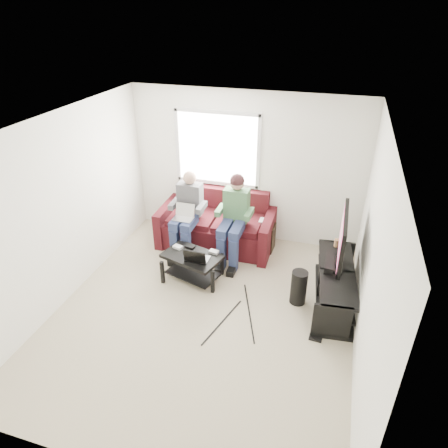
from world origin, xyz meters
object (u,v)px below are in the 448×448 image
(sofa, at_px, (217,226))
(coffee_table, at_px, (192,261))
(tv, at_px, (342,238))
(subwoofer, at_px, (299,287))
(end_table, at_px, (265,236))
(tv_stand, at_px, (335,287))

(sofa, bearing_deg, coffee_table, -92.22)
(tv, relative_size, subwoofer, 2.13)
(sofa, bearing_deg, subwoofer, -37.09)
(sofa, xyz_separation_m, coffee_table, (-0.04, -1.11, -0.02))
(sofa, height_order, coffee_table, sofa)
(tv, distance_m, end_table, 1.72)
(sofa, height_order, end_table, sofa)
(subwoofer, bearing_deg, tv_stand, 20.17)
(coffee_table, bearing_deg, subwoofer, -3.17)
(coffee_table, height_order, subwoofer, subwoofer)
(tv, bearing_deg, sofa, 156.01)
(coffee_table, xyz_separation_m, subwoofer, (1.64, -0.09, -0.06))
(tv_stand, bearing_deg, end_table, 139.07)
(coffee_table, distance_m, end_table, 1.46)
(coffee_table, bearing_deg, sofa, 87.78)
(end_table, bearing_deg, coffee_table, -127.81)
(coffee_table, relative_size, tv_stand, 0.59)
(tv_stand, distance_m, tv, 0.76)
(tv_stand, bearing_deg, sofa, 153.78)
(sofa, distance_m, tv, 2.37)
(subwoofer, relative_size, end_table, 0.91)
(sofa, xyz_separation_m, tv_stand, (2.08, -1.02, -0.10))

